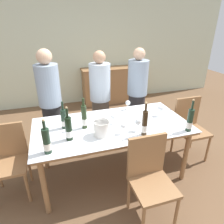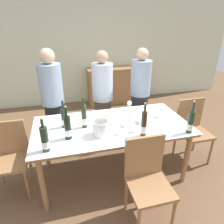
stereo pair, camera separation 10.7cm
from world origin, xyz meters
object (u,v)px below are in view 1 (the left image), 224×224
wine_glass_0 (161,109)px  person_guest_right (137,97)px  sideboard_cabinet (113,85)px  wine_bottle_3 (190,121)px  wine_bottle_0 (69,129)px  wine_bottle_1 (84,117)px  wine_glass_4 (138,122)px  person_guest_left (100,101)px  ice_bucket (102,128)px  dining_table (112,129)px  wine_bottle_2 (64,119)px  person_host (51,106)px  chair_left_end (8,156)px  wine_glass_3 (114,117)px  wine_bottle_5 (47,142)px  wine_glass_1 (123,126)px  chair_near_front (150,174)px  wine_glass_2 (128,103)px  chair_right_end (189,124)px  wine_bottle_4 (145,124)px

wine_glass_0 → person_guest_right: (-0.03, 0.72, -0.08)m
sideboard_cabinet → wine_bottle_3: 3.06m
wine_bottle_0 → wine_bottle_1: (0.21, 0.21, 0.01)m
wine_glass_4 → person_guest_left: size_ratio=0.10×
wine_bottle_1 → person_guest_left: 0.90m
wine_bottle_1 → wine_glass_0: size_ratio=2.58×
sideboard_cabinet → ice_bucket: 3.03m
dining_table → wine_glass_4: (0.25, -0.23, 0.18)m
wine_bottle_2 → person_host: 0.67m
chair_left_end → person_host: (0.55, 0.67, 0.31)m
ice_bucket → wine_glass_3: 0.31m
wine_bottle_5 → chair_left_end: size_ratio=0.42×
sideboard_cabinet → wine_glass_1: wine_glass_1 is taller
sideboard_cabinet → wine_bottle_2: wine_bottle_2 is taller
wine_glass_1 → chair_near_front: chair_near_front is taller
ice_bucket → wine_bottle_5: size_ratio=0.51×
wine_bottle_5 → wine_bottle_2: bearing=66.0°
sideboard_cabinet → wine_bottle_3: size_ratio=3.98×
ice_bucket → wine_glass_4: ice_bucket is taller
wine_bottle_3 → wine_glass_2: 0.93m
sideboard_cabinet → chair_right_end: 2.56m
wine_glass_3 → person_guest_right: 1.00m
wine_bottle_3 → person_host: (-1.55, 1.17, -0.08)m
dining_table → wine_bottle_1: bearing=174.7°
wine_bottle_0 → person_guest_left: 1.18m
wine_glass_3 → person_guest_right: person_guest_right is taller
wine_bottle_4 → person_guest_left: bearing=100.8°
wine_glass_2 → person_guest_right: person_guest_right is taller
wine_bottle_1 → wine_glass_1: 0.48m
wine_glass_1 → wine_glass_4: (0.20, 0.01, 0.02)m
dining_table → chair_near_front: size_ratio=2.07×
person_guest_right → ice_bucket: bearing=-131.7°
person_host → wine_bottle_3: bearing=-37.1°
wine_bottle_0 → wine_glass_3: (0.58, 0.21, -0.04)m
ice_bucket → wine_glass_2: bearing=46.8°
wine_bottle_3 → wine_glass_3: wine_bottle_3 is taller
wine_glass_3 → chair_near_front: size_ratio=0.14×
wine_glass_0 → wine_glass_2: (-0.35, 0.33, -0.01)m
wine_bottle_3 → person_guest_left: bearing=122.0°
wine_bottle_3 → sideboard_cabinet: bearing=89.5°
wine_bottle_2 → wine_glass_4: 0.90m
wine_bottle_0 → ice_bucket: bearing=-2.7°
wine_bottle_2 → wine_bottle_3: wine_bottle_3 is taller
chair_right_end → person_host: person_host is taller
wine_glass_2 → chair_right_end: chair_right_end is taller
sideboard_cabinet → wine_bottle_1: wine_bottle_1 is taller
wine_bottle_5 → chair_near_front: 1.10m
wine_bottle_3 → person_host: 1.94m
wine_bottle_4 → chair_right_end: wine_bottle_4 is taller
person_host → person_guest_left: (0.78, 0.06, -0.04)m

